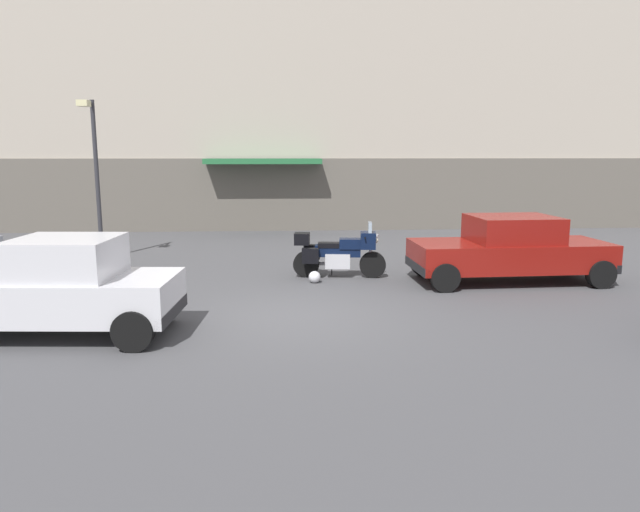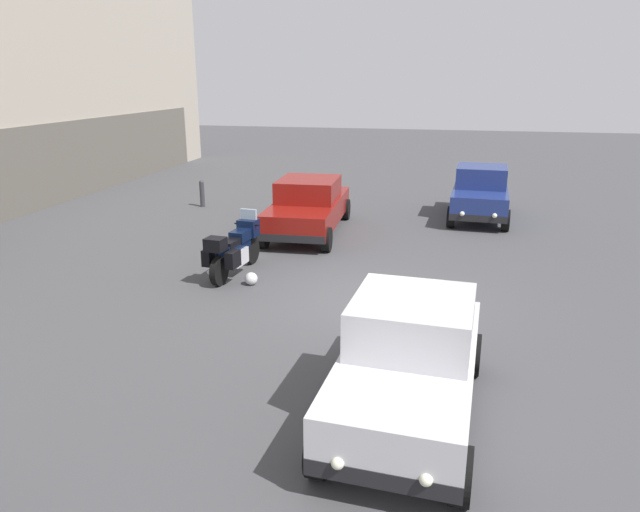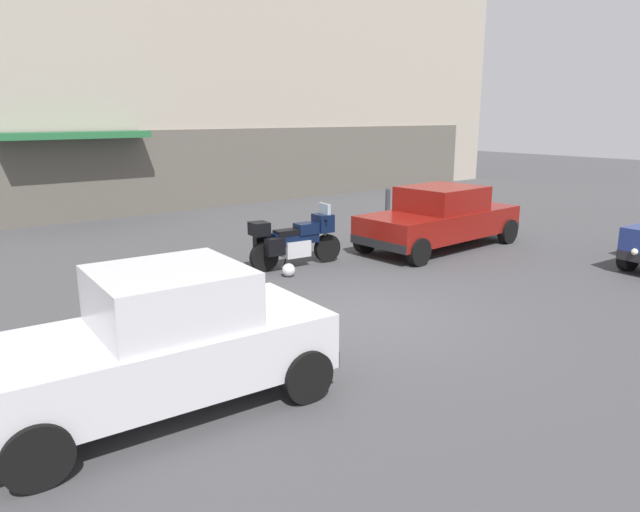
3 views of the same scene
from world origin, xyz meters
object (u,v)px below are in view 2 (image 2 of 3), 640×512
at_px(helmet, 251,279).
at_px(car_hatchback_near, 409,361).
at_px(car_wagon_end, 480,193).
at_px(motorcycle, 235,248).
at_px(car_sedan_far, 308,206).
at_px(bollard_curbside, 202,193).

height_order(helmet, car_hatchback_near, car_hatchback_near).
distance_m(helmet, car_hatchback_near, 5.77).
bearing_deg(car_wagon_end, motorcycle, -36.07).
bearing_deg(car_sedan_far, motorcycle, 167.08).
xyz_separation_m(car_hatchback_near, bollard_curbside, (11.53, 7.91, -0.32)).
bearing_deg(helmet, bollard_curbside, 30.55).
bearing_deg(helmet, car_wagon_end, -34.12).
height_order(helmet, bollard_curbside, bollard_curbside).
bearing_deg(bollard_curbside, car_wagon_end, -87.92).
bearing_deg(bollard_curbside, helmet, -149.45).
height_order(car_hatchback_near, car_wagon_end, same).
xyz_separation_m(helmet, car_wagon_end, (7.48, -5.07, 0.67)).
height_order(motorcycle, car_hatchback_near, car_hatchback_near).
distance_m(helmet, car_sedan_far, 4.62).
xyz_separation_m(car_sedan_far, bollard_curbside, (2.57, 4.40, -0.29)).
bearing_deg(car_sedan_far, helmet, 175.62).
distance_m(motorcycle, car_sedan_far, 4.06).
relative_size(motorcycle, car_sedan_far, 0.49).
relative_size(car_hatchback_near, car_wagon_end, 1.00).
bearing_deg(bollard_curbside, motorcycle, -150.96).
bearing_deg(motorcycle, helmet, -129.29).
distance_m(motorcycle, bollard_curbside, 7.50).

